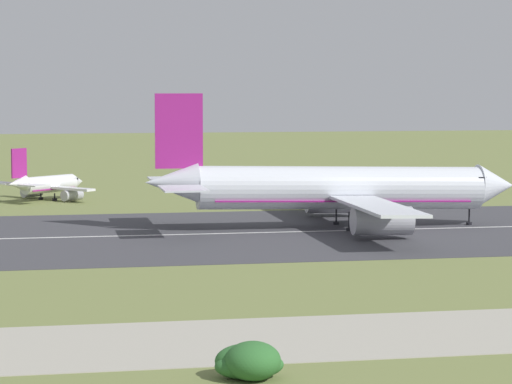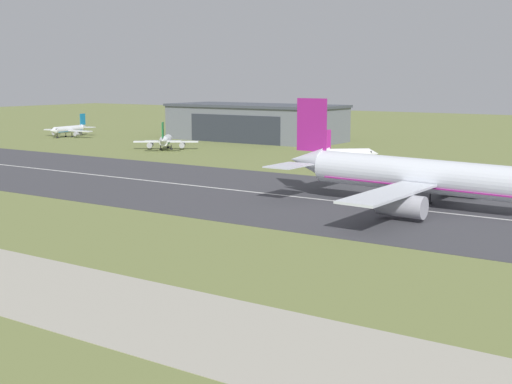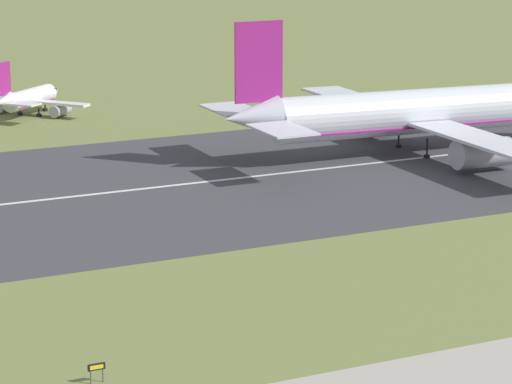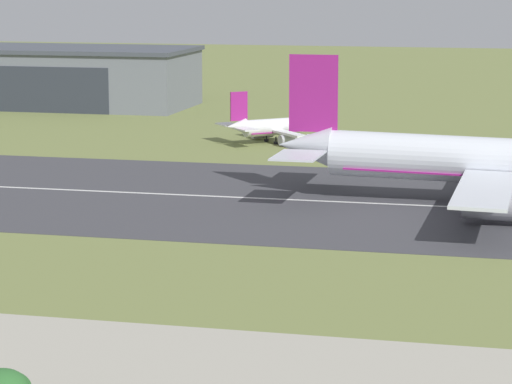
{
  "view_description": "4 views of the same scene",
  "coord_description": "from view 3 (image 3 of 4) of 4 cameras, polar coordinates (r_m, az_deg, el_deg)",
  "views": [
    {
      "loc": [
        9.03,
        -60.37,
        20.05
      ],
      "look_at": [
        36.78,
        82.69,
        6.94
      ],
      "focal_mm": 85.0,
      "sensor_mm": 36.0,
      "label": 1
    },
    {
      "loc": [
        97.98,
        -17.36,
        22.63
      ],
      "look_at": [
        36.97,
        72.07,
        5.18
      ],
      "focal_mm": 50.0,
      "sensor_mm": 36.0,
      "label": 2
    },
    {
      "loc": [
        -34.56,
        -33.12,
        35.0
      ],
      "look_at": [
        19.13,
        79.73,
        3.17
      ],
      "focal_mm": 85.0,
      "sensor_mm": 36.0,
      "label": 3
    },
    {
      "loc": [
        59.38,
        -53.7,
        29.23
      ],
      "look_at": [
        26.63,
        82.7,
        3.72
      ],
      "focal_mm": 85.0,
      "sensor_mm": 36.0,
      "label": 4
    }
  ],
  "objects": [
    {
      "name": "runway_strip",
      "position": [
        139.95,
        -10.33,
        -0.42
      ],
      "size": [
        519.31,
        54.36,
        0.06
      ],
      "primitive_type": "cube",
      "color": "#3D3D42",
      "rests_on": "ground_plane"
    },
    {
      "name": "airplane_landing",
      "position": [
        162.51,
        7.21,
        3.68
      ],
      "size": [
        52.59,
        55.69,
        18.7
      ],
      "color": "silver",
      "rests_on": "ground_plane"
    },
    {
      "name": "ground_plane",
      "position": [
        95.69,
        -2.45,
        -7.18
      ],
      "size": [
        759.31,
        759.31,
        0.0
      ],
      "primitive_type": "plane",
      "color": "olive"
    },
    {
      "name": "runway_sign",
      "position": [
        88.93,
        -7.52,
        -8.24
      ],
      "size": [
        1.31,
        0.13,
        1.51
      ],
      "color": "#4C4C51",
      "rests_on": "ground_plane"
    },
    {
      "name": "airplane_parked_centre",
      "position": [
        191.58,
        -10.66,
        4.32
      ],
      "size": [
        17.74,
        18.42,
        9.2
      ],
      "color": "white",
      "rests_on": "ground_plane"
    },
    {
      "name": "runway_centreline",
      "position": [
        139.94,
        -10.33,
        -0.4
      ],
      "size": [
        467.38,
        0.7,
        0.01
      ],
      "primitive_type": "cube",
      "color": "silver",
      "rests_on": "runway_strip"
    }
  ]
}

